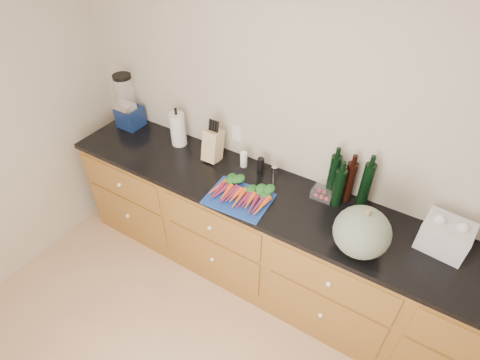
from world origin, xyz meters
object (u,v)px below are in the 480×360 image
Objects in this scene: squash at (362,232)px; blender_appliance at (127,105)px; cutting_board at (239,199)px; paper_towel at (178,129)px; tomato_box at (323,193)px; carrots at (241,193)px; knife_block at (213,145)px.

squash is 2.17m from blender_appliance.
squash is at bearing 0.18° from cutting_board.
paper_towel reaches higher than cutting_board.
blender_appliance is 3.27× the size of tomato_box.
paper_towel reaches higher than carrots.
carrots is at bearing 178.02° from squash.
paper_towel reaches higher than tomato_box.
paper_towel is (-1.61, 0.32, -0.01)m from squash.
blender_appliance is at bearing 166.41° from cutting_board.
knife_block is at bearing -178.10° from tomato_box.
knife_block is (-1.25, 0.30, -0.03)m from squash.
paper_towel is 0.36m from knife_block.
blender_appliance is at bearing 178.88° from knife_block.
blender_appliance is 1.80m from tomato_box.
cutting_board is at bearing -13.59° from blender_appliance.
tomato_box is (0.48, 0.30, 0.00)m from carrots.
squash is at bearing -8.34° from blender_appliance.
carrots is at bearing -148.22° from tomato_box.
knife_block is (-0.42, 0.27, 0.09)m from carrots.
paper_towel is 1.26m from tomato_box.
knife_block is (-0.42, 0.30, 0.12)m from cutting_board.
blender_appliance is at bearing -179.72° from paper_towel.
tomato_box is (0.48, 0.33, 0.03)m from cutting_board.
blender_appliance is at bearing 171.66° from squash.
carrots is (0.00, 0.03, 0.03)m from cutting_board.
squash reaches higher than cutting_board.
squash is 1.35× the size of knife_block.
cutting_board is 1.07× the size of carrots.
squash reaches higher than carrots.
squash is 2.27× the size of tomato_box.
blender_appliance is 1.94× the size of knife_block.
squash is (0.83, -0.03, 0.12)m from carrots.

